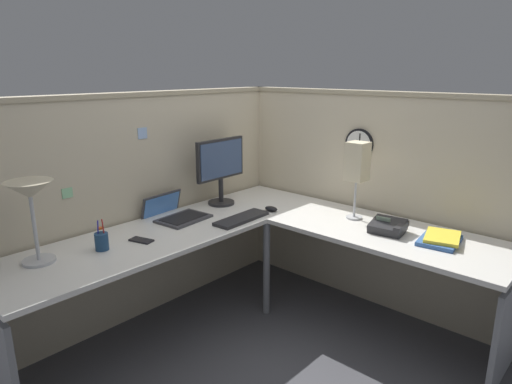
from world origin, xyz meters
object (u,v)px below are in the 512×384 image
desk_lamp_paper (357,164)px  laptop (174,214)px  desk_lamp_dome (30,197)px  office_phone (389,227)px  pen_cup (102,241)px  book_stack (441,239)px  monitor (221,166)px  keyboard (242,218)px  wall_clock (359,144)px  cell_phone (141,240)px  computer_mouse (271,209)px

desk_lamp_paper → laptop: bearing=130.9°
desk_lamp_dome → office_phone: size_ratio=1.97×
laptop → desk_lamp_dome: (-0.95, -0.07, 0.34)m
pen_cup → book_stack: (1.41, -1.39, -0.03)m
pen_cup → monitor: bearing=7.9°
book_stack → laptop: bearing=116.2°
laptop → keyboard: laptop is taller
pen_cup → desk_lamp_paper: 1.69m
desk_lamp_dome → wall_clock: 2.16m
wall_clock → book_stack: bearing=-112.5°
desk_lamp_paper → wall_clock: size_ratio=2.41×
monitor → cell_phone: (-0.86, -0.20, -0.29)m
laptop → desk_lamp_dome: desk_lamp_dome is taller
desk_lamp_dome → pen_cup: desk_lamp_dome is taller
cell_phone → computer_mouse: bearing=-27.6°
monitor → wall_clock: wall_clock is taller
desk_lamp_dome → book_stack: size_ratio=1.40×
office_phone → keyboard: bearing=117.2°
keyboard → desk_lamp_dome: 1.31m
office_phone → book_stack: (0.06, -0.30, -0.02)m
wall_clock → laptop: bearing=143.0°
monitor → keyboard: 0.50m
pen_cup → cell_phone: pen_cup is taller
monitor → office_phone: monitor is taller
computer_mouse → book_stack: 1.16m
desk_lamp_dome → desk_lamp_paper: size_ratio=0.84×
cell_phone → keyboard: bearing=-30.7°
laptop → pen_cup: bearing=-165.3°
pen_cup → office_phone: 1.73m
monitor → pen_cup: bearing=-172.1°
laptop → office_phone: laptop is taller
keyboard → wall_clock: wall_clock is taller
computer_mouse → cell_phone: bearing=168.7°
cell_phone → wall_clock: bearing=-38.0°
desk_lamp_paper → desk_lamp_dome: bearing=153.8°
desk_lamp_paper → office_phone: bearing=-109.3°
pen_cup → wall_clock: (1.71, -0.64, 0.42)m
computer_mouse → wall_clock: 0.79m
laptop → book_stack: bearing=-63.8°
monitor → cell_phone: bearing=-166.7°
book_stack → desk_lamp_paper: 0.71m
office_phone → wall_clock: 0.72m
wall_clock → office_phone: bearing=-129.4°
keyboard → book_stack: (0.50, -1.16, 0.01)m
computer_mouse → office_phone: size_ratio=0.46×
computer_mouse → cell_phone: computer_mouse is taller
desk_lamp_paper → pen_cup: bearing=151.9°
monitor → book_stack: 1.60m
computer_mouse → keyboard: bearing=176.1°
monitor → computer_mouse: (0.12, -0.40, -0.28)m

